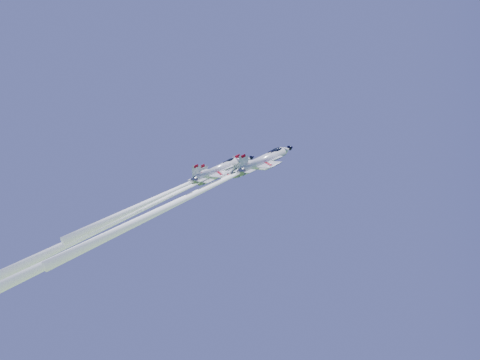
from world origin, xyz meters
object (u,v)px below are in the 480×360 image
(jet_left, at_px, (151,204))
(jet_lead, at_px, (165,208))
(jet_right, at_px, (195,194))
(jet_slot, at_px, (169,192))

(jet_left, bearing_deg, jet_lead, -9.06)
(jet_left, height_order, jet_right, jet_left)
(jet_right, xyz_separation_m, jet_slot, (-5.96, 1.66, 1.04))
(jet_left, xyz_separation_m, jet_right, (12.36, -7.22, 0.14))
(jet_lead, distance_m, jet_slot, 3.25)
(jet_right, distance_m, jet_slot, 6.27)
(jet_lead, relative_size, jet_left, 1.27)
(jet_lead, relative_size, jet_right, 1.39)
(jet_left, distance_m, jet_slot, 8.56)
(jet_slot, bearing_deg, jet_right, 17.19)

